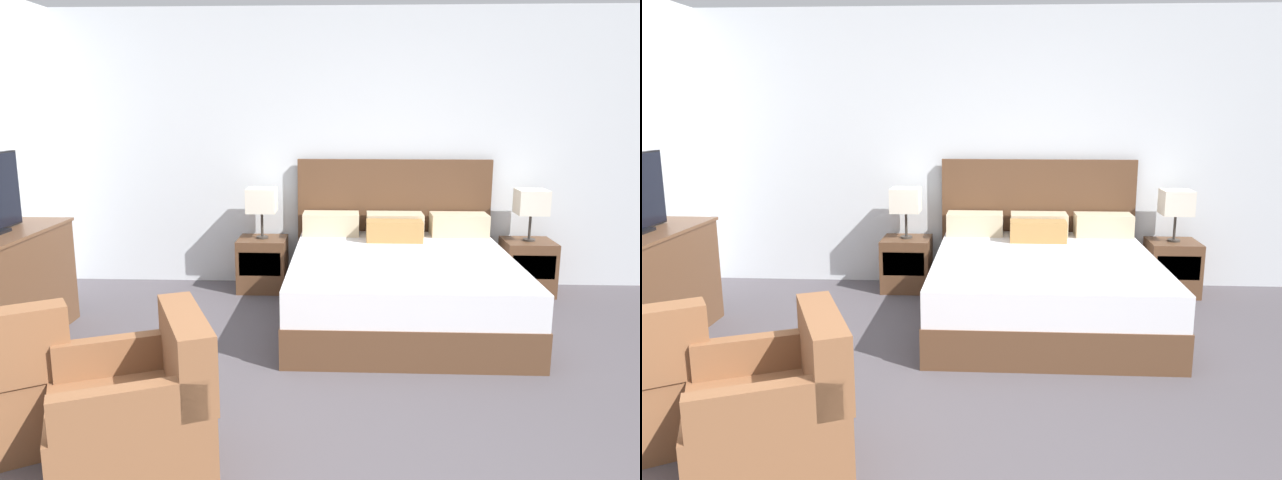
% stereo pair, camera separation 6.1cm
% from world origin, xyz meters
% --- Properties ---
extents(wall_back, '(6.32, 0.06, 2.56)m').
position_xyz_m(wall_back, '(0.00, 3.49, 1.28)').
color(wall_back, silver).
rests_on(wall_back, ground).
extents(bed, '(1.79, 2.08, 1.20)m').
position_xyz_m(bed, '(0.62, 2.45, 0.30)').
color(bed, brown).
rests_on(bed, ground).
extents(nightstand_left, '(0.44, 0.42, 0.49)m').
position_xyz_m(nightstand_left, '(-0.59, 3.18, 0.24)').
color(nightstand_left, brown).
rests_on(nightstand_left, ground).
extents(nightstand_right, '(0.44, 0.42, 0.49)m').
position_xyz_m(nightstand_right, '(1.83, 3.18, 0.24)').
color(nightstand_right, brown).
rests_on(nightstand_right, ground).
extents(table_lamp_left, '(0.26, 0.26, 0.46)m').
position_xyz_m(table_lamp_left, '(-0.59, 3.18, 0.83)').
color(table_lamp_left, '#332D28').
rests_on(table_lamp_left, nightstand_left).
extents(table_lamp_right, '(0.26, 0.26, 0.46)m').
position_xyz_m(table_lamp_right, '(1.83, 3.18, 0.83)').
color(table_lamp_right, '#332D28').
rests_on(table_lamp_right, nightstand_right).
extents(armchair_companion, '(0.90, 0.90, 0.76)m').
position_xyz_m(armchair_companion, '(-0.75, 0.15, 0.28)').
color(armchair_companion, brown).
rests_on(armchair_companion, ground).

